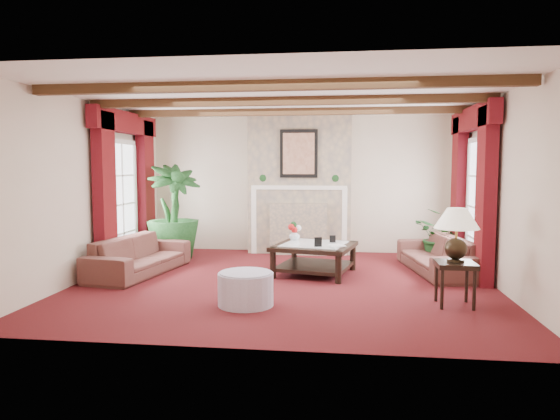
# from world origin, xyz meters

# --- Properties ---
(floor) EXTENTS (6.00, 6.00, 0.00)m
(floor) POSITION_xyz_m (0.00, 0.00, 0.00)
(floor) COLOR #450F0C
(floor) RESTS_ON ground
(ceiling) EXTENTS (6.00, 6.00, 0.00)m
(ceiling) POSITION_xyz_m (0.00, 0.00, 2.70)
(ceiling) COLOR white
(ceiling) RESTS_ON floor
(back_wall) EXTENTS (6.00, 0.02, 2.70)m
(back_wall) POSITION_xyz_m (0.00, 2.75, 1.35)
(back_wall) COLOR beige
(back_wall) RESTS_ON ground
(left_wall) EXTENTS (0.02, 5.50, 2.70)m
(left_wall) POSITION_xyz_m (-3.00, 0.00, 1.35)
(left_wall) COLOR beige
(left_wall) RESTS_ON ground
(right_wall) EXTENTS (0.02, 5.50, 2.70)m
(right_wall) POSITION_xyz_m (3.00, 0.00, 1.35)
(right_wall) COLOR beige
(right_wall) RESTS_ON ground
(ceiling_beams) EXTENTS (6.00, 3.00, 0.12)m
(ceiling_beams) POSITION_xyz_m (0.00, 0.00, 2.64)
(ceiling_beams) COLOR #3A2312
(ceiling_beams) RESTS_ON ceiling
(fireplace) EXTENTS (2.00, 0.52, 2.70)m
(fireplace) POSITION_xyz_m (0.00, 2.55, 2.70)
(fireplace) COLOR tan
(fireplace) RESTS_ON ground
(french_door_left) EXTENTS (0.10, 1.10, 2.16)m
(french_door_left) POSITION_xyz_m (-2.97, 1.00, 2.13)
(french_door_left) COLOR white
(french_door_left) RESTS_ON ground
(french_door_right) EXTENTS (0.10, 1.10, 2.16)m
(french_door_right) POSITION_xyz_m (2.97, 1.00, 2.13)
(french_door_right) COLOR white
(french_door_right) RESTS_ON ground
(curtains_left) EXTENTS (0.20, 2.40, 2.55)m
(curtains_left) POSITION_xyz_m (-2.86, 1.00, 2.55)
(curtains_left) COLOR #520C0A
(curtains_left) RESTS_ON ground
(curtains_right) EXTENTS (0.20, 2.40, 2.55)m
(curtains_right) POSITION_xyz_m (2.86, 1.00, 2.55)
(curtains_right) COLOR #520C0A
(curtains_right) RESTS_ON ground
(sofa_left) EXTENTS (2.21, 1.22, 0.79)m
(sofa_left) POSITION_xyz_m (-2.36, 0.29, 0.39)
(sofa_left) COLOR #3E1120
(sofa_left) RESTS_ON ground
(sofa_right) EXTENTS (2.15, 1.18, 0.77)m
(sofa_right) POSITION_xyz_m (2.36, 0.98, 0.39)
(sofa_right) COLOR #3E1120
(sofa_right) RESTS_ON ground
(potted_palm) EXTENTS (2.72, 2.73, 0.98)m
(potted_palm) POSITION_xyz_m (-2.27, 1.66, 0.49)
(potted_palm) COLOR black
(potted_palm) RESTS_ON ground
(small_plant) EXTENTS (1.86, 1.86, 0.77)m
(small_plant) POSITION_xyz_m (2.58, 1.69, 0.38)
(small_plant) COLOR black
(small_plant) RESTS_ON ground
(coffee_table) EXTENTS (1.41, 1.41, 0.48)m
(coffee_table) POSITION_xyz_m (0.40, 0.61, 0.24)
(coffee_table) COLOR black
(coffee_table) RESTS_ON ground
(side_table) EXTENTS (0.47, 0.47, 0.54)m
(side_table) POSITION_xyz_m (2.21, -1.00, 0.27)
(side_table) COLOR black
(side_table) RESTS_ON ground
(ottoman) EXTENTS (0.69, 0.69, 0.40)m
(ottoman) POSITION_xyz_m (-0.34, -1.29, 0.20)
(ottoman) COLOR #9E9CB1
(ottoman) RESTS_ON ground
(table_lamp) EXTENTS (0.54, 0.54, 0.68)m
(table_lamp) POSITION_xyz_m (2.21, -1.00, 0.88)
(table_lamp) COLOR black
(table_lamp) RESTS_ON side_table
(flower_vase) EXTENTS (0.29, 0.29, 0.18)m
(flower_vase) POSITION_xyz_m (0.05, 0.95, 0.57)
(flower_vase) COLOR silver
(flower_vase) RESTS_ON coffee_table
(book) EXTENTS (0.21, 0.18, 0.27)m
(book) POSITION_xyz_m (0.67, 0.38, 0.61)
(book) COLOR black
(book) RESTS_ON coffee_table
(photo_frame_a) EXTENTS (0.12, 0.06, 0.16)m
(photo_frame_a) POSITION_xyz_m (0.47, 0.30, 0.56)
(photo_frame_a) COLOR black
(photo_frame_a) RESTS_ON coffee_table
(photo_frame_b) EXTENTS (0.10, 0.03, 0.13)m
(photo_frame_b) POSITION_xyz_m (0.68, 0.75, 0.54)
(photo_frame_b) COLOR black
(photo_frame_b) RESTS_ON coffee_table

